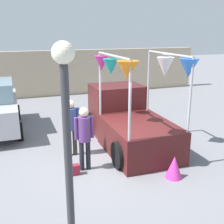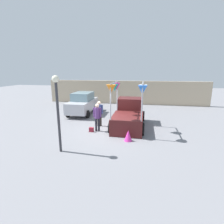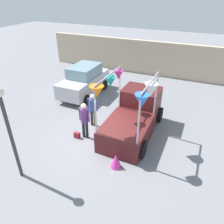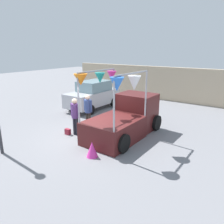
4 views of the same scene
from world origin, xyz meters
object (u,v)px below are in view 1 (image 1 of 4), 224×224
at_px(vendor_truck, 127,117).
at_px(person_vendor, 71,122).
at_px(handbag, 74,170).
at_px(person_customer, 84,133).
at_px(folded_kite_bundle_magenta, 174,167).
at_px(street_lamp, 67,127).

relative_size(vendor_truck, person_vendor, 2.39).
height_order(person_vendor, handbag, person_vendor).
bearing_deg(handbag, vendor_truck, 37.52).
relative_size(person_customer, folded_kite_bundle_magenta, 2.96).
bearing_deg(person_vendor, vendor_truck, 12.57).
relative_size(vendor_truck, street_lamp, 1.17).
height_order(person_customer, folded_kite_bundle_magenta, person_customer).
relative_size(person_vendor, street_lamp, 0.49).
xyz_separation_m(person_vendor, folded_kite_bundle_magenta, (2.20, -2.27, -0.76)).
bearing_deg(street_lamp, person_customer, 71.88).
distance_m(street_lamp, folded_kite_bundle_magenta, 4.12).
height_order(person_customer, street_lamp, street_lamp).
bearing_deg(vendor_truck, person_customer, -141.17).
height_order(vendor_truck, person_customer, vendor_truck).
bearing_deg(vendor_truck, folded_kite_bundle_magenta, -85.68).
distance_m(handbag, street_lamp, 3.68).
bearing_deg(handbag, person_vendor, 80.43).
height_order(vendor_truck, folded_kite_bundle_magenta, vendor_truck).
height_order(vendor_truck, handbag, vendor_truck).
relative_size(handbag, street_lamp, 0.08).
height_order(vendor_truck, street_lamp, street_lamp).
xyz_separation_m(person_customer, handbag, (-0.35, -0.20, -0.94)).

